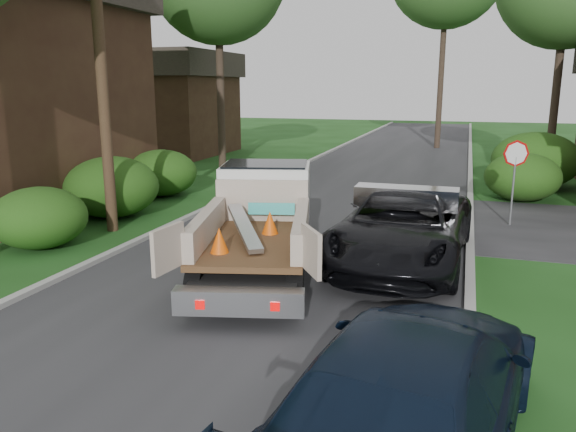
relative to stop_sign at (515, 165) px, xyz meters
The scene contains 15 objects.
ground 10.55m from the stop_sign, 120.02° to the right, with size 120.00×120.00×0.00m, color #183F12.
road 5.58m from the stop_sign, 169.11° to the left, with size 8.00×90.00×0.02m, color #28282B.
curb_left 9.51m from the stop_sign, behind, with size 0.20×90.00×0.12m, color #9E9E99.
curb_right 2.27m from the stop_sign, 137.73° to the left, with size 0.20×90.00×0.12m, color #9E9E99.
stop_sign is the anchor object (origin of this frame).
utility_pole 11.91m from the stop_sign, 159.38° to the right, with size 2.42×1.25×10.00m.
house_left_far 22.81m from the stop_sign, 145.19° to the left, with size 7.56×7.56×6.00m.
hedge_left_a 12.92m from the stop_sign, 152.24° to the right, with size 2.34×2.34×1.53m, color #133D0E.
hedge_left_b 11.99m from the stop_sign, 167.94° to the right, with size 2.86×2.86×1.87m, color #133D0E.
hedge_left_c 12.08m from the stop_sign, behind, with size 2.60×2.60×1.70m, color #133D0E.
hedge_right_a 4.15m from the stop_sign, 81.47° to the left, with size 2.60×2.60×1.70m, color #133D0E.
hedge_right_b 7.15m from the stop_sign, 79.48° to the left, with size 3.38×3.38×2.21m, color #133D0E.
flatbed_truck 7.98m from the stop_sign, 134.98° to the right, with size 3.72×6.15×2.18m.
black_pickup 5.29m from the stop_sign, 120.13° to the right, with size 2.75×5.95×1.65m, color black.
navy_suv 11.67m from the stop_sign, 98.57° to the right, with size 2.23×5.49×1.59m, color black.
Camera 1 is at (3.83, -8.09, 3.96)m, focal length 35.00 mm.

